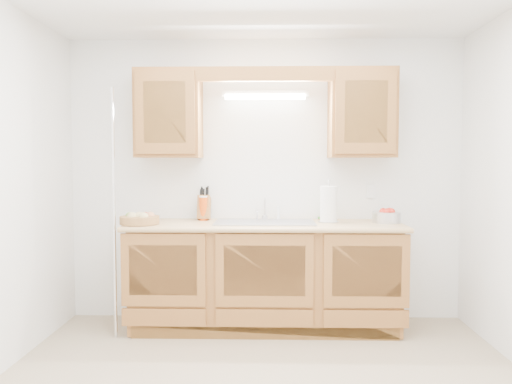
{
  "coord_description": "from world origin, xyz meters",
  "views": [
    {
      "loc": [
        0.03,
        -2.99,
        1.41
      ],
      "look_at": [
        -0.07,
        0.85,
        1.18
      ],
      "focal_mm": 35.0,
      "sensor_mm": 36.0,
      "label": 1
    }
  ],
  "objects_px": {
    "apple_bowl": "(387,216)",
    "fruit_basket": "(140,219)",
    "knife_block": "(204,207)",
    "paper_towel": "(329,205)"
  },
  "relations": [
    {
      "from": "fruit_basket",
      "to": "apple_bowl",
      "type": "relative_size",
      "value": 1.44
    },
    {
      "from": "apple_bowl",
      "to": "paper_towel",
      "type": "bearing_deg",
      "value": -178.93
    },
    {
      "from": "knife_block",
      "to": "paper_towel",
      "type": "height_order",
      "value": "paper_towel"
    },
    {
      "from": "paper_towel",
      "to": "apple_bowl",
      "type": "xyz_separation_m",
      "value": [
        0.49,
        0.01,
        -0.1
      ]
    },
    {
      "from": "knife_block",
      "to": "apple_bowl",
      "type": "relative_size",
      "value": 1.16
    },
    {
      "from": "paper_towel",
      "to": "apple_bowl",
      "type": "height_order",
      "value": "paper_towel"
    },
    {
      "from": "knife_block",
      "to": "paper_towel",
      "type": "bearing_deg",
      "value": -8.53
    },
    {
      "from": "fruit_basket",
      "to": "knife_block",
      "type": "distance_m",
      "value": 0.6
    },
    {
      "from": "apple_bowl",
      "to": "fruit_basket",
      "type": "bearing_deg",
      "value": -175.49
    },
    {
      "from": "fruit_basket",
      "to": "apple_bowl",
      "type": "bearing_deg",
      "value": 4.51
    }
  ]
}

